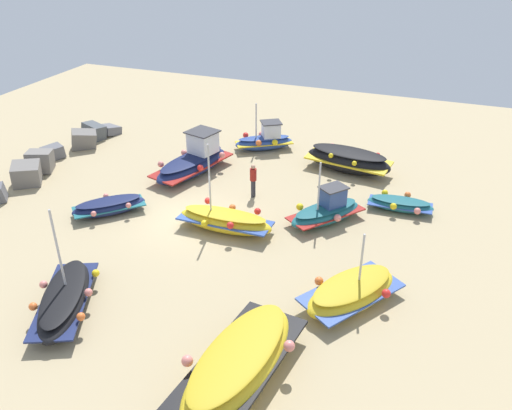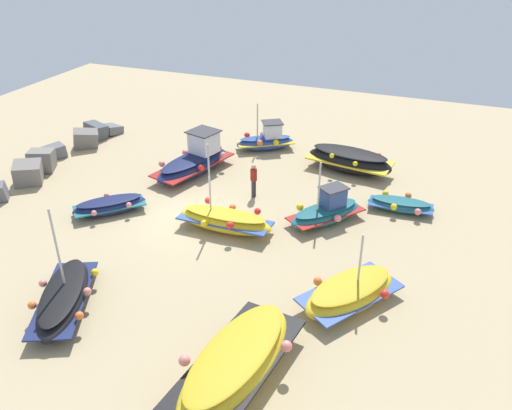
{
  "view_description": "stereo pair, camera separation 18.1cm",
  "coord_description": "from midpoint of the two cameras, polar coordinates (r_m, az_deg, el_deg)",
  "views": [
    {
      "loc": [
        -17.77,
        -9.91,
        11.9
      ],
      "look_at": [
        0.87,
        -2.8,
        0.9
      ],
      "focal_mm": 36.6,
      "sensor_mm": 36.0,
      "label": 1
    },
    {
      "loc": [
        -17.7,
        -10.08,
        11.9
      ],
      "look_at": [
        0.87,
        -2.8,
        0.9
      ],
      "focal_mm": 36.6,
      "sensor_mm": 36.0,
      "label": 2
    }
  ],
  "objects": [
    {
      "name": "fishing_boat_4",
      "position": [
        24.71,
        -15.97,
        -0.14
      ],
      "size": [
        3.17,
        3.18,
        0.73
      ],
      "rotation": [
        0.0,
        0.0,
        2.35
      ],
      "color": "navy",
      "rests_on": "ground_plane"
    },
    {
      "name": "fishing_boat_8",
      "position": [
        28.14,
        9.86,
        4.87
      ],
      "size": [
        2.38,
        4.83,
        1.3
      ],
      "rotation": [
        0.0,
        0.0,
        4.55
      ],
      "color": "black",
      "rests_on": "ground_plane"
    },
    {
      "name": "fishing_boat_1",
      "position": [
        27.76,
        -6.98,
        4.79
      ],
      "size": [
        5.27,
        2.93,
        2.11
      ],
      "rotation": [
        0.0,
        0.0,
        6.02
      ],
      "color": "navy",
      "rests_on": "ground_plane"
    },
    {
      "name": "fishing_boat_0",
      "position": [
        19.34,
        -20.43,
        -9.6
      ],
      "size": [
        4.53,
        3.15,
        3.76
      ],
      "rotation": [
        0.0,
        0.0,
        3.58
      ],
      "color": "black",
      "rests_on": "ground_plane"
    },
    {
      "name": "fishing_boat_2",
      "position": [
        23.29,
        7.5,
        -0.66
      ],
      "size": [
        3.71,
        3.29,
        3.03
      ],
      "rotation": [
        0.0,
        0.0,
        5.63
      ],
      "color": "#1E6670",
      "rests_on": "ground_plane"
    },
    {
      "name": "fishing_boat_9",
      "position": [
        24.97,
        15.28,
        0.1
      ],
      "size": [
        1.7,
        3.05,
        0.69
      ],
      "rotation": [
        0.0,
        0.0,
        4.75
      ],
      "color": "#1E6670",
      "rests_on": "ground_plane"
    },
    {
      "name": "fishing_boat_6",
      "position": [
        18.69,
        10.12,
        -9.34
      ],
      "size": [
        4.18,
        3.53,
        2.77
      ],
      "rotation": [
        0.0,
        0.0,
        2.57
      ],
      "color": "gold",
      "rests_on": "ground_plane"
    },
    {
      "name": "ground_plane",
      "position": [
        23.58,
        -7.35,
        -1.7
      ],
      "size": [
        44.55,
        44.55,
        0.0
      ],
      "primitive_type": "plane",
      "color": "tan"
    },
    {
      "name": "fishing_boat_7",
      "position": [
        22.48,
        -3.62,
        -1.69
      ],
      "size": [
        1.92,
        4.23,
        3.97
      ],
      "rotation": [
        0.0,
        0.0,
        4.72
      ],
      "color": "gold",
      "rests_on": "ground_plane"
    },
    {
      "name": "fishing_boat_5",
      "position": [
        30.56,
        0.83,
        7.1
      ],
      "size": [
        2.87,
        3.52,
        2.85
      ],
      "rotation": [
        0.0,
        0.0,
        5.28
      ],
      "color": "#2D4C9E",
      "rests_on": "ground_plane"
    },
    {
      "name": "fishing_boat_3",
      "position": [
        15.75,
        -2.2,
        -16.84
      ],
      "size": [
        5.49,
        2.86,
        1.22
      ],
      "rotation": [
        0.0,
        0.0,
        3.01
      ],
      "color": "gold",
      "rests_on": "ground_plane"
    },
    {
      "name": "person_walking",
      "position": [
        24.96,
        -0.52,
        2.93
      ],
      "size": [
        0.32,
        0.32,
        1.71
      ],
      "rotation": [
        0.0,
        0.0,
        4.55
      ],
      "color": "#2D2D38",
      "rests_on": "ground_plane"
    },
    {
      "name": "breakwater_rocks",
      "position": [
        29.82,
        -23.25,
        3.83
      ],
      "size": [
        17.51,
        2.68,
        1.39
      ],
      "color": "slate",
      "rests_on": "ground_plane"
    }
  ]
}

